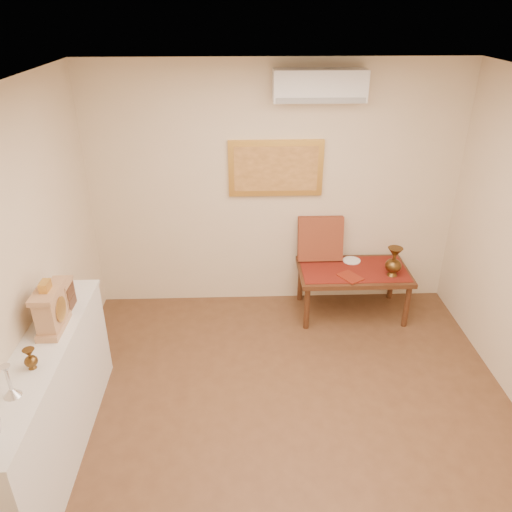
{
  "coord_description": "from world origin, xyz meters",
  "views": [
    {
      "loc": [
        -0.4,
        -2.86,
        3.19
      ],
      "look_at": [
        -0.25,
        1.15,
        1.12
      ],
      "focal_mm": 35.0,
      "sensor_mm": 36.0,
      "label": 1
    }
  ],
  "objects_px": {
    "display_ledge": "(51,404)",
    "low_table": "(353,275)",
    "brass_urn_tall": "(394,259)",
    "mantel_clock": "(51,309)",
    "wooden_chest": "(62,295)"
  },
  "relations": [
    {
      "from": "mantel_clock",
      "to": "wooden_chest",
      "type": "bearing_deg",
      "value": 92.89
    },
    {
      "from": "display_ledge",
      "to": "mantel_clock",
      "type": "xyz_separation_m",
      "value": [
        0.03,
        0.28,
        0.66
      ]
    },
    {
      "from": "display_ledge",
      "to": "low_table",
      "type": "bearing_deg",
      "value": 35.1
    },
    {
      "from": "wooden_chest",
      "to": "low_table",
      "type": "distance_m",
      "value": 3.03
    },
    {
      "from": "brass_urn_tall",
      "to": "wooden_chest",
      "type": "xyz_separation_m",
      "value": [
        -3.04,
        -1.18,
        0.35
      ]
    },
    {
      "from": "display_ledge",
      "to": "wooden_chest",
      "type": "height_order",
      "value": "wooden_chest"
    },
    {
      "from": "display_ledge",
      "to": "low_table",
      "type": "distance_m",
      "value": 3.27
    },
    {
      "from": "brass_urn_tall",
      "to": "mantel_clock",
      "type": "distance_m",
      "value": 3.38
    },
    {
      "from": "brass_urn_tall",
      "to": "wooden_chest",
      "type": "height_order",
      "value": "wooden_chest"
    },
    {
      "from": "brass_urn_tall",
      "to": "mantel_clock",
      "type": "relative_size",
      "value": 0.96
    },
    {
      "from": "mantel_clock",
      "to": "low_table",
      "type": "bearing_deg",
      "value": 31.23
    },
    {
      "from": "brass_urn_tall",
      "to": "wooden_chest",
      "type": "relative_size",
      "value": 1.62
    },
    {
      "from": "brass_urn_tall",
      "to": "display_ledge",
      "type": "bearing_deg",
      "value": -150.41
    },
    {
      "from": "mantel_clock",
      "to": "wooden_chest",
      "type": "xyz_separation_m",
      "value": [
        -0.01,
        0.28,
        -0.05
      ]
    },
    {
      "from": "brass_urn_tall",
      "to": "low_table",
      "type": "xyz_separation_m",
      "value": [
        -0.38,
        0.14,
        -0.27
      ]
    }
  ]
}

